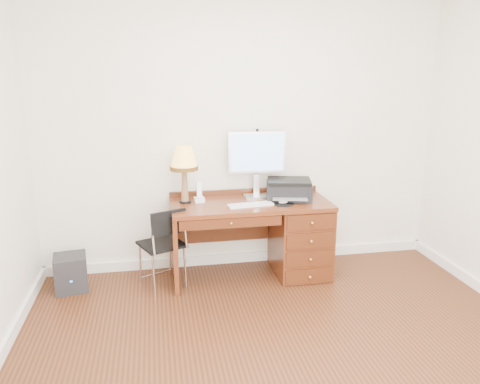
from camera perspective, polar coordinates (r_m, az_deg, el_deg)
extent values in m
plane|color=#3A1B0D|center=(3.51, 6.18, -19.56)|extent=(4.00, 4.00, 0.00)
plane|color=white|center=(4.64, 0.44, 7.10)|extent=(4.00, 0.00, 4.00)
cube|color=white|center=(4.97, 0.45, -7.95)|extent=(4.00, 0.03, 0.10)
cube|color=#642B15|center=(4.42, 1.30, -1.50)|extent=(1.50, 0.65, 0.04)
cube|color=#642B15|center=(4.67, 7.32, -5.59)|extent=(0.50, 0.61, 0.71)
cube|color=#642B15|center=(4.46, -8.00, -6.60)|extent=(0.04, 0.61, 0.71)
cube|color=#4F220F|center=(4.74, -2.29, -3.77)|extent=(0.96, 0.03, 0.39)
cube|color=#4F220F|center=(4.12, -1.11, -3.78)|extent=(0.91, 0.03, 0.09)
sphere|color=#BF8C3F|center=(4.37, 8.66, -7.08)|extent=(0.03, 0.03, 0.03)
cube|color=silver|center=(4.60, 2.11, -0.50)|extent=(0.25, 0.19, 0.02)
cube|color=silver|center=(4.63, 1.97, 0.98)|extent=(0.06, 0.04, 0.20)
cube|color=silver|center=(4.54, 2.07, 4.89)|extent=(0.56, 0.07, 0.40)
cube|color=#4C8CF2|center=(4.51, 2.13, 4.83)|extent=(0.51, 0.03, 0.36)
cube|color=white|center=(4.31, 1.29, -1.56)|extent=(0.43, 0.17, 0.02)
cylinder|color=black|center=(4.38, 5.28, -1.43)|extent=(0.20, 0.20, 0.01)
ellipsoid|color=white|center=(4.37, 5.28, -1.18)|extent=(0.09, 0.06, 0.03)
cube|color=black|center=(4.55, 5.99, 0.14)|extent=(0.49, 0.42, 0.15)
cube|color=black|center=(4.53, 6.02, 1.30)|extent=(0.47, 0.40, 0.04)
cylinder|color=black|center=(4.43, -6.70, -1.17)|extent=(0.11, 0.11, 0.02)
cone|color=brown|center=(4.39, -6.77, 0.93)|extent=(0.07, 0.07, 0.32)
cone|color=#FFC950|center=(4.33, -6.87, 4.22)|extent=(0.26, 0.26, 0.20)
cylinder|color=#593814|center=(4.35, -6.83, 2.95)|extent=(0.26, 0.26, 0.04)
cube|color=white|center=(4.44, -4.98, -0.95)|extent=(0.10, 0.10, 0.04)
cube|color=white|center=(4.42, -5.01, 0.27)|extent=(0.05, 0.07, 0.16)
cylinder|color=black|center=(4.69, 4.65, 0.31)|extent=(0.08, 0.08, 0.10)
cube|color=black|center=(4.38, -9.54, -6.29)|extent=(0.48, 0.48, 0.02)
cube|color=black|center=(4.13, -9.64, -3.85)|extent=(0.31, 0.15, 0.22)
cylinder|color=silver|center=(4.60, -11.42, -8.08)|extent=(0.02, 0.02, 0.41)
cylinder|color=silver|center=(4.61, -7.53, -7.89)|extent=(0.02, 0.02, 0.41)
cylinder|color=silver|center=(4.32, -11.46, -9.66)|extent=(0.02, 0.02, 0.41)
cylinder|color=silver|center=(4.32, -7.29, -9.46)|extent=(0.02, 0.02, 0.41)
cylinder|color=silver|center=(4.16, -11.74, -4.90)|extent=(0.02, 0.02, 0.36)
cylinder|color=silver|center=(4.16, -7.45, -4.70)|extent=(0.02, 0.02, 0.36)
cube|color=black|center=(4.61, -19.91, -9.23)|extent=(0.32, 0.32, 0.33)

